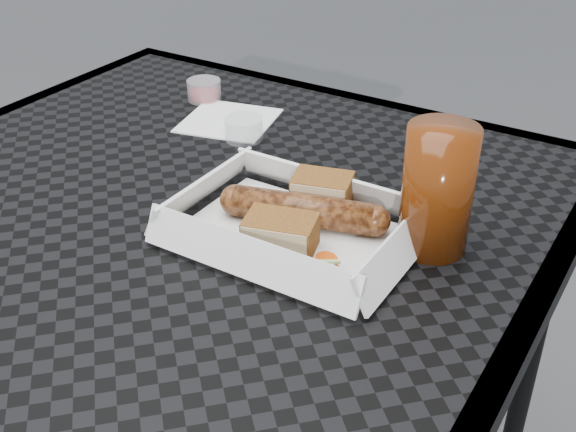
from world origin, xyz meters
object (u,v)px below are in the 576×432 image
object	(u,v)px
food_tray	(293,235)
drink_glass	(438,190)
patio_table	(187,259)
bratwurst	(303,210)

from	to	relation	value
food_tray	drink_glass	size ratio (longest dim) A/B	1.67
patio_table	drink_glass	size ratio (longest dim) A/B	6.07
drink_glass	food_tray	bearing A→B (deg)	-155.81
patio_table	food_tray	distance (m)	0.16
patio_table	bratwurst	world-z (taller)	bratwurst
food_tray	drink_glass	bearing A→B (deg)	24.19
patio_table	food_tray	world-z (taller)	food_tray
food_tray	drink_glass	xyz separation A→B (m)	(0.13, 0.06, 0.06)
patio_table	drink_glass	xyz separation A→B (m)	(0.27, 0.07, 0.14)
patio_table	drink_glass	distance (m)	0.31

